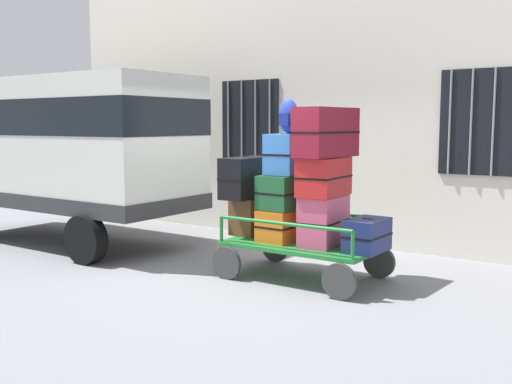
{
  "coord_description": "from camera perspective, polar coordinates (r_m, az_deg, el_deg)",
  "views": [
    {
      "loc": [
        4.22,
        -6.3,
        1.98
      ],
      "look_at": [
        -0.14,
        0.11,
        1.07
      ],
      "focal_mm": 41.07,
      "sensor_mm": 36.0,
      "label": 1
    }
  ],
  "objects": [
    {
      "name": "luggage_cart",
      "position": [
        7.54,
        4.63,
        -5.59
      ],
      "size": [
        2.01,
        1.22,
        0.47
      ],
      "color": "#1E722D",
      "rests_on": "ground"
    },
    {
      "name": "cart_railing",
      "position": [
        7.47,
        4.66,
        -2.84
      ],
      "size": [
        1.89,
        1.08,
        0.34
      ],
      "color": "#1E722D",
      "rests_on": "luggage_cart"
    },
    {
      "name": "ground_plane",
      "position": [
        7.84,
        0.42,
        -7.95
      ],
      "size": [
        40.0,
        40.0,
        0.0
      ],
      "primitive_type": "plane",
      "color": "gray"
    },
    {
      "name": "suitcase_center_bottom",
      "position": [
        7.32,
        6.61,
        -2.81
      ],
      "size": [
        0.45,
        0.73,
        0.62
      ],
      "color": "#CC4C72",
      "rests_on": "luggage_cart"
    },
    {
      "name": "suitcase_center_middle",
      "position": [
        7.24,
        6.64,
        1.48
      ],
      "size": [
        0.47,
        0.79,
        0.48
      ],
      "color": "#B21E1E",
      "rests_on": "suitcase_center_bottom"
    },
    {
      "name": "building_wall",
      "position": [
        9.79,
        8.78,
        9.62
      ],
      "size": [
        12.0,
        0.38,
        5.0
      ],
      "color": "silver",
      "rests_on": "ground"
    },
    {
      "name": "suitcase_midleft_middle",
      "position": [
        7.59,
        2.84,
        0.03
      ],
      "size": [
        0.5,
        0.74,
        0.44
      ],
      "color": "#194C28",
      "rests_on": "suitcase_midleft_bottom"
    },
    {
      "name": "suitcase_midleft_top",
      "position": [
        7.55,
        2.89,
        3.7
      ],
      "size": [
        0.44,
        0.59,
        0.53
      ],
      "color": "#3372C6",
      "rests_on": "suitcase_midleft_middle"
    },
    {
      "name": "van",
      "position": [
        10.19,
        -17.78,
        4.58
      ],
      "size": [
        4.55,
        1.95,
        2.7
      ],
      "color": "silver",
      "rests_on": "ground"
    },
    {
      "name": "suitcase_left_middle",
      "position": [
        7.89,
        -0.82,
        1.44
      ],
      "size": [
        0.4,
        0.89,
        0.55
      ],
      "color": "black",
      "rests_on": "suitcase_left_bottom"
    },
    {
      "name": "suitcase_left_bottom",
      "position": [
        7.92,
        -1.0,
        -2.43
      ],
      "size": [
        0.43,
        0.32,
        0.52
      ],
      "color": "brown",
      "rests_on": "luggage_cart"
    },
    {
      "name": "backpack",
      "position": [
        7.53,
        3.17,
        7.37
      ],
      "size": [
        0.27,
        0.22,
        0.44
      ],
      "color": "navy",
      "rests_on": "suitcase_midleft_top"
    },
    {
      "name": "suitcase_midleft_bottom",
      "position": [
        7.65,
        2.81,
        -3.16
      ],
      "size": [
        0.47,
        0.78,
        0.41
      ],
      "color": "orange",
      "rests_on": "luggage_cart"
    },
    {
      "name": "suitcase_midright_bottom",
      "position": [
        7.07,
        10.76,
        -4.14
      ],
      "size": [
        0.41,
        0.62,
        0.4
      ],
      "color": "navy",
      "rests_on": "luggage_cart"
    },
    {
      "name": "suitcase_center_top",
      "position": [
        7.25,
        6.86,
        5.79
      ],
      "size": [
        0.47,
        1.0,
        0.61
      ],
      "color": "maroon",
      "rests_on": "suitcase_center_middle"
    }
  ]
}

